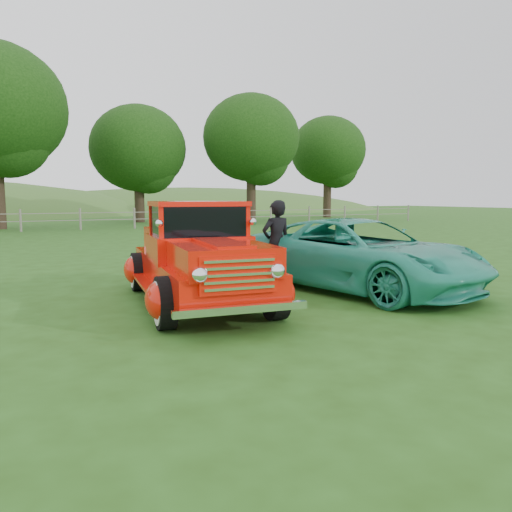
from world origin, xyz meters
name	(u,v)px	position (x,y,z in m)	size (l,w,h in m)	color
ground	(262,311)	(0.00, 0.00, 0.00)	(140.00, 140.00, 0.00)	#254913
distant_hills	(4,250)	(-4.08, 59.46, -4.55)	(116.00, 60.00, 18.00)	#345F23
fence_line	(80,219)	(0.00, 22.00, 0.60)	(48.00, 0.12, 1.20)	gray
tree_near_east	(138,149)	(5.00, 29.00, 5.25)	(6.80, 6.80, 8.33)	black
tree_mid_east	(251,138)	(13.00, 27.00, 6.17)	(7.20, 7.20, 9.44)	black
tree_far_east	(328,151)	(22.00, 30.00, 5.86)	(6.60, 6.60, 8.86)	black
red_pickup	(198,258)	(-0.74, 0.99, 0.80)	(2.64, 5.15, 1.78)	black
teal_sedan	(359,255)	(2.58, 0.77, 0.71)	(2.36, 5.12, 1.42)	teal
man	(276,244)	(1.27, 1.82, 0.89)	(0.65, 0.43, 1.79)	black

